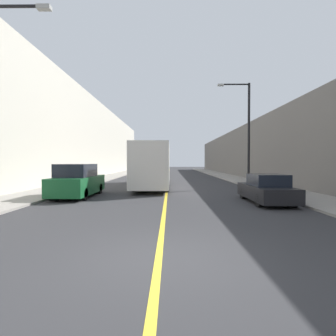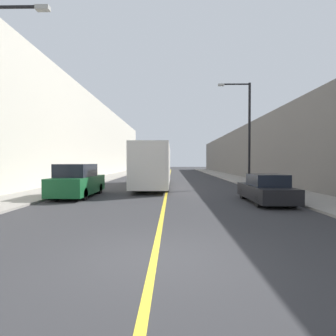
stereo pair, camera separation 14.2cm
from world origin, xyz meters
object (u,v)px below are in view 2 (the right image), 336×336
object	(u,v)px
bus	(154,165)
parked_suv_left	(77,182)
car_right_near	(266,190)
street_lamp_right	(247,128)

from	to	relation	value
bus	parked_suv_left	bearing A→B (deg)	-123.41
bus	car_right_near	bearing A→B (deg)	-53.33
street_lamp_right	car_right_near	bearing A→B (deg)	-99.22
bus	street_lamp_right	size ratio (longest dim) A/B	1.40
bus	street_lamp_right	xyz separation A→B (m)	(7.61, -0.12, 3.06)
street_lamp_right	bus	bearing A→B (deg)	179.12
parked_suv_left	street_lamp_right	bearing A→B (deg)	27.67
parked_suv_left	car_right_near	bearing A→B (deg)	-11.59
street_lamp_right	parked_suv_left	bearing A→B (deg)	-152.33
parked_suv_left	street_lamp_right	xyz separation A→B (m)	(11.75, 6.16, 3.97)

